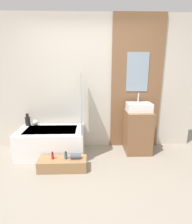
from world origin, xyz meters
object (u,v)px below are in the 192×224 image
at_px(wooden_step_bench, 63,164).
at_px(sink, 139,107).
at_px(bathtub, 52,142).
at_px(vase_tall_dark, 28,121).
at_px(vase_round_light, 35,123).
at_px(bottle_soap_primary, 53,156).
at_px(bottle_soap_secondary, 66,156).

relative_size(wooden_step_bench, sink, 1.70).
xyz_separation_m(bathtub, vase_tall_dark, (-0.51, 0.26, 0.35)).
xyz_separation_m(bathtub, vase_round_light, (-0.36, 0.25, 0.31)).
relative_size(sink, bottle_soap_primary, 3.65).
distance_m(wooden_step_bench, sink, 1.71).
distance_m(bathtub, vase_tall_dark, 0.67).
xyz_separation_m(vase_tall_dark, bottle_soap_primary, (0.63, -0.79, -0.36)).
height_order(sink, vase_tall_dark, sink).
height_order(wooden_step_bench, vase_tall_dark, vase_tall_dark).
xyz_separation_m(bathtub, bottle_soap_secondary, (0.34, -0.53, -0.01)).
height_order(vase_round_light, bottle_soap_primary, vase_round_light).
bearing_deg(wooden_step_bench, sink, 24.10).
xyz_separation_m(bathtub, sink, (1.66, 0.08, 0.65)).
bearing_deg(bottle_soap_secondary, vase_round_light, 131.83).
xyz_separation_m(wooden_step_bench, vase_round_light, (-0.64, 0.78, 0.47)).
distance_m(bathtub, bottle_soap_primary, 0.55).
bearing_deg(bathtub, vase_tall_dark, 153.21).
height_order(vase_tall_dark, bottle_soap_secondary, vase_tall_dark).
relative_size(sink, vase_tall_dark, 1.88).
xyz_separation_m(bathtub, wooden_step_bench, (0.28, -0.53, -0.16)).
bearing_deg(vase_round_light, bottle_soap_primary, -58.15).
height_order(bathtub, wooden_step_bench, bathtub).
distance_m(wooden_step_bench, vase_round_light, 1.11).
relative_size(bathtub, vase_tall_dark, 5.01).
bearing_deg(vase_tall_dark, wooden_step_bench, -44.95).
bearing_deg(vase_tall_dark, vase_round_light, -3.72).
distance_m(sink, vase_tall_dark, 2.19).
bearing_deg(sink, vase_tall_dark, 175.43).
relative_size(wooden_step_bench, bottle_soap_primary, 6.21).
distance_m(sink, bottle_soap_primary, 1.78).
bearing_deg(bottle_soap_primary, bathtub, 103.34).
relative_size(vase_round_light, bottle_soap_primary, 0.93).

